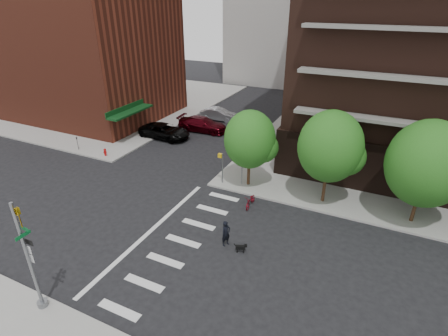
{
  "coord_description": "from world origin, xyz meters",
  "views": [
    {
      "loc": [
        13.0,
        -14.9,
        13.97
      ],
      "look_at": [
        3.0,
        6.0,
        2.5
      ],
      "focal_mm": 28.0,
      "sensor_mm": 36.0,
      "label": 1
    }
  ],
  "objects_px": {
    "parked_car_black": "(165,131)",
    "scooter": "(251,201)",
    "parked_car_maroon": "(203,124)",
    "traffic_signal": "(31,266)",
    "parked_car_silver": "(219,114)",
    "fire_hydrant": "(105,152)",
    "dog_walker": "(226,233)"
  },
  "relations": [
    {
      "from": "parked_car_silver",
      "to": "dog_walker",
      "type": "relative_size",
      "value": 2.67
    },
    {
      "from": "fire_hydrant",
      "to": "parked_car_maroon",
      "type": "relative_size",
      "value": 0.13
    },
    {
      "from": "parked_car_black",
      "to": "parked_car_silver",
      "type": "bearing_deg",
      "value": -17.21
    },
    {
      "from": "parked_car_maroon",
      "to": "traffic_signal",
      "type": "bearing_deg",
      "value": -172.89
    },
    {
      "from": "fire_hydrant",
      "to": "parked_car_black",
      "type": "xyz_separation_m",
      "value": [
        2.3,
        6.66,
        0.23
      ]
    },
    {
      "from": "dog_walker",
      "to": "scooter",
      "type": "bearing_deg",
      "value": 27.19
    },
    {
      "from": "traffic_signal",
      "to": "parked_car_silver",
      "type": "xyz_separation_m",
      "value": [
        -5.13,
        29.93,
        -1.95
      ]
    },
    {
      "from": "fire_hydrant",
      "to": "traffic_signal",
      "type": "bearing_deg",
      "value": -56.74
    },
    {
      "from": "scooter",
      "to": "dog_walker",
      "type": "relative_size",
      "value": 1.04
    },
    {
      "from": "parked_car_black",
      "to": "parked_car_silver",
      "type": "relative_size",
      "value": 1.23
    },
    {
      "from": "parked_car_black",
      "to": "parked_car_silver",
      "type": "height_order",
      "value": "parked_car_black"
    },
    {
      "from": "fire_hydrant",
      "to": "dog_walker",
      "type": "distance_m",
      "value": 17.52
    },
    {
      "from": "parked_car_black",
      "to": "dog_walker",
      "type": "xyz_separation_m",
      "value": [
        13.79,
        -13.59,
        0.07
      ]
    },
    {
      "from": "parked_car_silver",
      "to": "scooter",
      "type": "distance_m",
      "value": 20.01
    },
    {
      "from": "traffic_signal",
      "to": "scooter",
      "type": "distance_m",
      "value": 14.55
    },
    {
      "from": "scooter",
      "to": "dog_walker",
      "type": "bearing_deg",
      "value": -89.69
    },
    {
      "from": "scooter",
      "to": "fire_hydrant",
      "type": "bearing_deg",
      "value": 169.46
    },
    {
      "from": "traffic_signal",
      "to": "fire_hydrant",
      "type": "distance_m",
      "value": 18.42
    },
    {
      "from": "parked_car_silver",
      "to": "scooter",
      "type": "xyz_separation_m",
      "value": [
        10.92,
        -16.77,
        -0.28
      ]
    },
    {
      "from": "traffic_signal",
      "to": "parked_car_black",
      "type": "xyz_separation_m",
      "value": [
        -7.73,
        21.95,
        -1.91
      ]
    },
    {
      "from": "traffic_signal",
      "to": "parked_car_silver",
      "type": "height_order",
      "value": "traffic_signal"
    },
    {
      "from": "parked_car_black",
      "to": "parked_car_maroon",
      "type": "bearing_deg",
      "value": -35.64
    },
    {
      "from": "traffic_signal",
      "to": "dog_walker",
      "type": "distance_m",
      "value": 10.49
    },
    {
      "from": "traffic_signal",
      "to": "parked_car_black",
      "type": "height_order",
      "value": "traffic_signal"
    },
    {
      "from": "parked_car_black",
      "to": "parked_car_maroon",
      "type": "distance_m",
      "value": 4.54
    },
    {
      "from": "traffic_signal",
      "to": "scooter",
      "type": "bearing_deg",
      "value": 66.26
    },
    {
      "from": "parked_car_black",
      "to": "parked_car_silver",
      "type": "distance_m",
      "value": 8.39
    },
    {
      "from": "parked_car_black",
      "to": "dog_walker",
      "type": "bearing_deg",
      "value": -133.74
    },
    {
      "from": "scooter",
      "to": "traffic_signal",
      "type": "bearing_deg",
      "value": -116.62
    },
    {
      "from": "traffic_signal",
      "to": "parked_car_black",
      "type": "relative_size",
      "value": 1.06
    },
    {
      "from": "traffic_signal",
      "to": "scooter",
      "type": "relative_size",
      "value": 3.35
    },
    {
      "from": "parked_car_black",
      "to": "scooter",
      "type": "bearing_deg",
      "value": -122.18
    }
  ]
}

